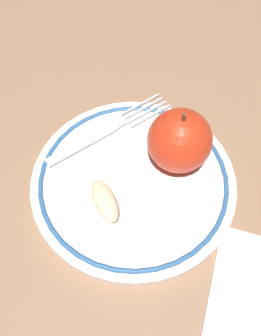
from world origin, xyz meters
name	(u,v)px	position (x,y,z in m)	size (l,w,h in m)	color
ground_plane	(139,177)	(0.00, 0.00, 0.00)	(2.00, 2.00, 0.00)	#8C674A
plate	(130,180)	(0.01, 0.00, 0.01)	(0.25, 0.25, 0.02)	white
apple_red_whole	(180,141)	(-0.04, 0.03, 0.06)	(0.08, 0.08, 0.09)	red
apple_slice_front	(105,201)	(0.06, -0.01, 0.03)	(0.06, 0.03, 0.02)	beige
fork	(105,132)	(-0.02, -0.07, 0.02)	(0.18, 0.09, 0.00)	silver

